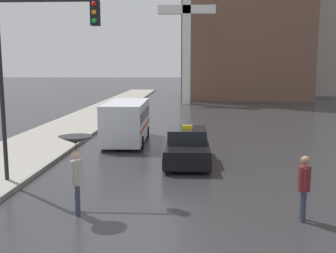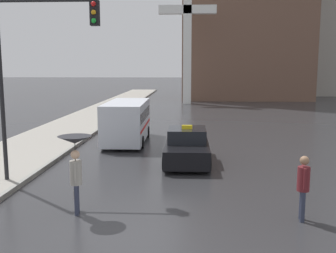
{
  "view_description": "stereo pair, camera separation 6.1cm",
  "coord_description": "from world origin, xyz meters",
  "px_view_note": "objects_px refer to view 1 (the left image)",
  "views": [
    {
      "loc": [
        1.22,
        -8.43,
        4.01
      ],
      "look_at": [
        0.37,
        8.85,
        1.4
      ],
      "focal_mm": 42.0,
      "sensor_mm": 36.0,
      "label": 1
    },
    {
      "loc": [
        1.28,
        -8.42,
        4.01
      ],
      "look_at": [
        0.37,
        8.85,
        1.4
      ],
      "focal_mm": 42.0,
      "sensor_mm": 36.0,
      "label": 2
    }
  ],
  "objects_px": {
    "pedestrian_with_umbrella": "(76,155)",
    "traffic_light": "(37,55)",
    "taxi": "(187,147)",
    "pedestrian_man": "(304,182)",
    "ambulance_van": "(127,120)",
    "monument_cross": "(187,30)"
  },
  "relations": [
    {
      "from": "taxi",
      "to": "traffic_light",
      "type": "xyz_separation_m",
      "value": [
        -4.95,
        -3.46,
        3.76
      ]
    },
    {
      "from": "traffic_light",
      "to": "taxi",
      "type": "bearing_deg",
      "value": 34.91
    },
    {
      "from": "taxi",
      "to": "traffic_light",
      "type": "distance_m",
      "value": 7.12
    },
    {
      "from": "traffic_light",
      "to": "monument_cross",
      "type": "bearing_deg",
      "value": 81.14
    },
    {
      "from": "ambulance_van",
      "to": "monument_cross",
      "type": "relative_size",
      "value": 0.39
    },
    {
      "from": "taxi",
      "to": "ambulance_van",
      "type": "xyz_separation_m",
      "value": [
        -3.25,
        4.45,
        0.56
      ]
    },
    {
      "from": "pedestrian_with_umbrella",
      "to": "traffic_light",
      "type": "xyz_separation_m",
      "value": [
        -1.96,
        2.63,
        2.77
      ]
    },
    {
      "from": "pedestrian_man",
      "to": "traffic_light",
      "type": "bearing_deg",
      "value": -101.74
    },
    {
      "from": "pedestrian_with_umbrella",
      "to": "monument_cross",
      "type": "height_order",
      "value": "monument_cross"
    },
    {
      "from": "pedestrian_with_umbrella",
      "to": "traffic_light",
      "type": "distance_m",
      "value": 4.29
    },
    {
      "from": "pedestrian_with_umbrella",
      "to": "traffic_light",
      "type": "relative_size",
      "value": 0.34
    },
    {
      "from": "pedestrian_man",
      "to": "traffic_light",
      "type": "xyz_separation_m",
      "value": [
        -8.02,
        2.8,
        3.38
      ]
    },
    {
      "from": "taxi",
      "to": "pedestrian_with_umbrella",
      "type": "bearing_deg",
      "value": 63.79
    },
    {
      "from": "pedestrian_with_umbrella",
      "to": "traffic_light",
      "type": "bearing_deg",
      "value": 25.3
    },
    {
      "from": "ambulance_van",
      "to": "pedestrian_man",
      "type": "relative_size",
      "value": 3.12
    },
    {
      "from": "pedestrian_man",
      "to": "monument_cross",
      "type": "bearing_deg",
      "value": -167.07
    },
    {
      "from": "ambulance_van",
      "to": "pedestrian_man",
      "type": "height_order",
      "value": "ambulance_van"
    },
    {
      "from": "traffic_light",
      "to": "monument_cross",
      "type": "height_order",
      "value": "monument_cross"
    },
    {
      "from": "taxi",
      "to": "monument_cross",
      "type": "distance_m",
      "value": 28.39
    },
    {
      "from": "taxi",
      "to": "monument_cross",
      "type": "relative_size",
      "value": 0.3
    },
    {
      "from": "taxi",
      "to": "pedestrian_man",
      "type": "xyz_separation_m",
      "value": [
        3.06,
        -6.26,
        0.38
      ]
    },
    {
      "from": "taxi",
      "to": "pedestrian_with_umbrella",
      "type": "height_order",
      "value": "pedestrian_with_umbrella"
    }
  ]
}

